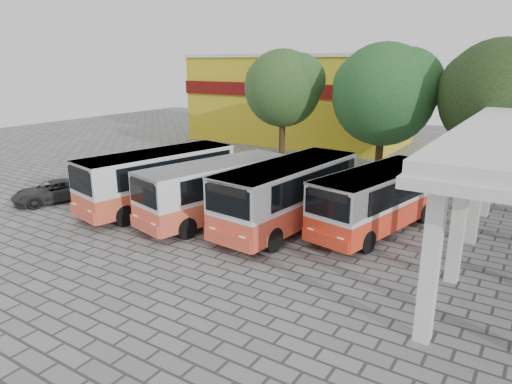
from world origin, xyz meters
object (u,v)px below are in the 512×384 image
Objects in this scene: bus_centre_right at (288,191)px; bus_far_right at (378,197)px; bus_far_left at (158,176)px; parked_car at (53,191)px; bus_centre_left at (216,187)px.

bus_centre_right is 4.12m from bus_far_right.
parked_car is (-5.97, -2.33, -1.19)m from bus_far_left.
bus_far_left reaches higher than bus_far_right.
parked_car is at bearing -159.54° from bus_centre_right.
bus_far_right is (7.23, 2.78, -0.01)m from bus_centre_left.
bus_centre_left is 0.96× the size of bus_centre_right.
bus_centre_right is (7.24, 1.14, 0.03)m from bus_far_left.
bus_centre_left is 1.99× the size of parked_car.
bus_far_left is 1.07× the size of bus_far_right.
bus_centre_right is at bearing 21.24° from bus_far_left.
bus_centre_right is 1.06× the size of bus_far_right.
parked_car is at bearing -151.43° from bus_centre_left.
bus_centre_right reaches higher than bus_far_right.
bus_far_right is at bearing 32.06° from bus_centre_right.
bus_far_left is at bearing 41.20° from parked_car.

